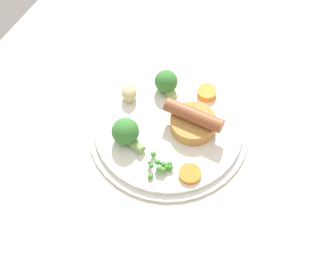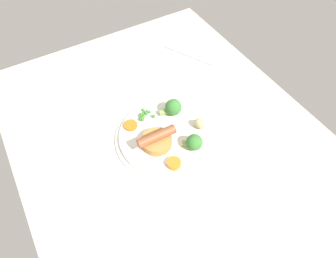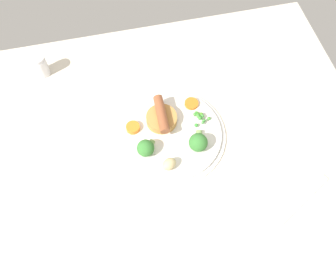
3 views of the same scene
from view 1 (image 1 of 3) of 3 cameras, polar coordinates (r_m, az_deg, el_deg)
dining_table at (r=86.55cm, az=0.75°, el=1.25°), size 110.00×80.00×3.00cm
dinner_plate at (r=82.88cm, az=0.09°, el=0.11°), size 28.50×28.50×1.40cm
sausage_pudding at (r=80.58cm, az=3.11°, el=1.00°), size 8.03×10.52×4.77cm
pea_pile at (r=76.91cm, az=-0.86°, el=-4.45°), size 4.80×4.60×1.89cm
broccoli_floret_near at (r=78.99cm, az=-5.13°, el=-0.40°), size 4.72×6.45×4.72cm
broccoli_floret_far at (r=85.42cm, az=-0.20°, el=5.76°), size 4.93×5.03×4.33cm
potato_chunk_0 at (r=84.94cm, az=-4.76°, el=4.43°), size 4.49×4.13×2.94cm
carrot_slice_0 at (r=86.06cm, az=4.75°, el=4.46°), size 3.64×3.64×1.24cm
carrot_slice_1 at (r=76.82cm, az=2.69°, el=-5.46°), size 4.82×4.82×0.80cm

